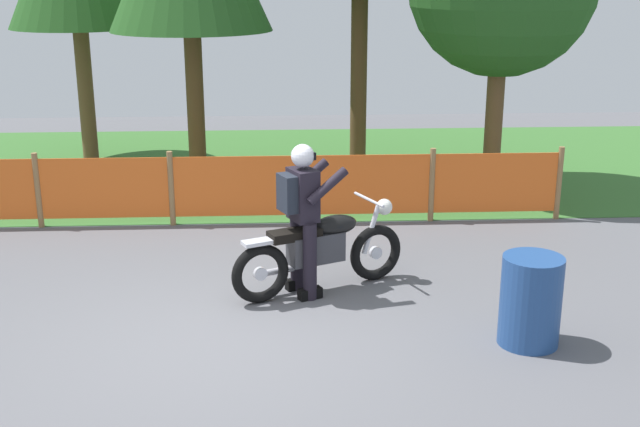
{
  "coord_description": "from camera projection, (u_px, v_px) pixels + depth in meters",
  "views": [
    {
      "loc": [
        0.57,
        -7.35,
        3.51
      ],
      "look_at": [
        1.02,
        1.08,
        0.9
      ],
      "focal_mm": 45.68,
      "sensor_mm": 36.0,
      "label": 1
    }
  ],
  "objects": [
    {
      "name": "grass_verge",
      "position": [
        246.0,
        167.0,
        14.58
      ],
      "size": [
        24.0,
        6.64,
        0.01
      ],
      "primitive_type": "cube",
      "color": "#386B2D",
      "rests_on": "ground"
    },
    {
      "name": "ground",
      "position": [
        223.0,
        336.0,
        8.02
      ],
      "size": [
        24.0,
        24.0,
        0.02
      ],
      "primitive_type": "cube",
      "color": "#5B5B60"
    },
    {
      "name": "oil_drum",
      "position": [
        531.0,
        301.0,
        7.71
      ],
      "size": [
        0.58,
        0.58,
        0.88
      ],
      "primitive_type": "cylinder",
      "color": "navy",
      "rests_on": "ground"
    },
    {
      "name": "rider_lead",
      "position": [
        302.0,
        212.0,
        8.73
      ],
      "size": [
        0.78,
        0.69,
        1.69
      ],
      "rotation": [
        0.0,
        0.0,
        0.42
      ],
      "color": "black",
      "rests_on": "ground"
    },
    {
      "name": "motorcycle_lead",
      "position": [
        321.0,
        250.0,
        8.97
      ],
      "size": [
        1.95,
        1.02,
        0.99
      ],
      "rotation": [
        0.0,
        0.0,
        0.42
      ],
      "color": "black",
      "rests_on": "ground"
    },
    {
      "name": "barrier_fence",
      "position": [
        237.0,
        187.0,
        11.26
      ],
      "size": [
        9.15,
        0.08,
        1.05
      ],
      "color": "olive",
      "rests_on": "ground"
    }
  ]
}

